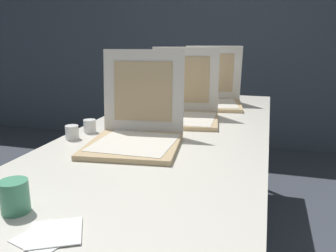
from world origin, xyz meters
TOP-DOWN VIEW (x-y plane):
  - wall_back at (0.00, 2.84)m, footprint 10.00×0.10m
  - table at (0.00, 0.63)m, footprint 0.96×2.31m
  - pizza_box_front at (-0.09, 0.33)m, footprint 0.44×0.47m
  - pizza_box_middle at (0.00, 0.83)m, footprint 0.44×0.44m
  - pizza_box_back at (0.10, 1.30)m, footprint 0.44×0.44m
  - cup_white_near_center at (-0.38, 0.45)m, footprint 0.06×0.06m
  - cup_white_mid at (-0.33, 0.68)m, footprint 0.06×0.06m
  - cup_white_far at (-0.25, 1.03)m, footprint 0.06×0.06m
  - cup_white_near_left at (-0.41, 0.33)m, footprint 0.06×0.06m
  - cup_printed_front at (-0.19, -0.33)m, footprint 0.08×0.08m
  - napkin_pile at (-0.02, -0.41)m, footprint 0.18×0.18m

SIDE VIEW (x-z plane):
  - table at x=0.00m, z-range 0.33..1.07m
  - napkin_pile at x=-0.02m, z-range 0.74..0.75m
  - cup_white_near_center at x=-0.38m, z-range 0.74..0.81m
  - cup_white_mid at x=-0.33m, z-range 0.74..0.81m
  - cup_white_far at x=-0.25m, z-range 0.74..0.81m
  - cup_white_near_left at x=-0.41m, z-range 0.74..0.81m
  - cup_printed_front at x=-0.19m, z-range 0.74..0.83m
  - pizza_box_back at x=0.10m, z-range 0.60..1.00m
  - pizza_box_middle at x=0.00m, z-range 0.60..1.00m
  - pizza_box_front at x=-0.09m, z-range 0.60..1.00m
  - wall_back at x=0.00m, z-range 0.00..2.60m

